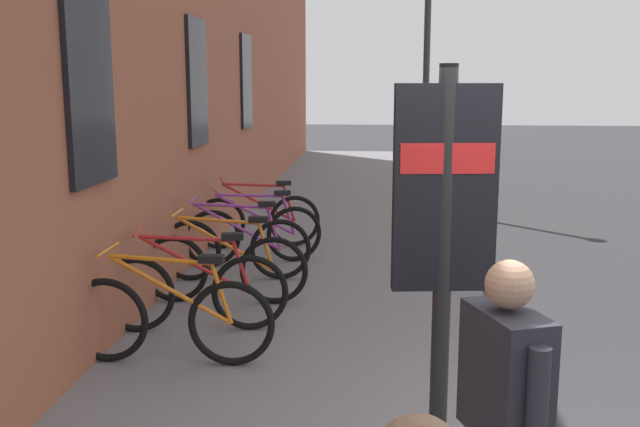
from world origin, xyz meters
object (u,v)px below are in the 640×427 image
Objects in this scene: bicycle_leaning_wall at (236,247)px; street_lamp at (427,41)px; bicycle_end_of_row at (258,220)px; bicycle_by_door at (225,267)px; pedestrian_by_facade at (504,398)px; bicycle_under_window at (254,234)px; bicycle_far_end at (194,291)px; transit_info_sign at (444,217)px; bicycle_beside_lamp at (169,318)px.

street_lamp reaches higher than bicycle_leaning_wall.
bicycle_end_of_row is at bearing 146.79° from street_lamp.
bicycle_by_door is 1.02× the size of bicycle_end_of_row.
bicycle_end_of_row is 7.16m from pedestrian_by_facade.
pedestrian_by_facade is at bearing -162.09° from bicycle_end_of_row.
bicycle_by_door is at bearing 178.73° from bicycle_under_window.
transit_info_sign is (-2.54, -2.03, 1.21)m from bicycle_far_end.
bicycle_far_end is at bearing -0.57° from bicycle_beside_lamp.
bicycle_by_door and bicycle_end_of_row have the same top height.
bicycle_by_door is 1.66m from bicycle_under_window.
bicycle_end_of_row is (1.67, 0.02, -0.00)m from bicycle_leaning_wall.
bicycle_far_end is at bearing 178.23° from bicycle_leaning_wall.
bicycle_by_door and bicycle_under_window have the same top height.
transit_info_sign reaches higher than bicycle_end_of_row.
bicycle_end_of_row is 0.72× the size of transit_info_sign.
transit_info_sign is (-3.41, -1.93, 1.21)m from bicycle_by_door.
street_lamp is (8.08, -2.57, 2.62)m from bicycle_beside_lamp.
transit_info_sign reaches higher than pedestrian_by_facade.
bicycle_far_end is at bearing 179.36° from bicycle_end_of_row.
bicycle_end_of_row is (0.90, 0.10, 0.00)m from bicycle_under_window.
bicycle_leaning_wall is 1.02× the size of bicycle_end_of_row.
bicycle_leaning_wall is 0.77m from bicycle_under_window.
transit_info_sign is 1.07m from pedestrian_by_facade.
bicycle_far_end is 8.16m from street_lamp.
pedestrian_by_facade is at bearing -146.43° from bicycle_far_end.
transit_info_sign is at bearing -161.51° from bicycle_end_of_row.
bicycle_far_end is 4.08m from pedestrian_by_facade.
bicycle_end_of_row is at bearing 18.49° from transit_info_sign.
bicycle_beside_lamp is 1.04× the size of bicycle_under_window.
bicycle_under_window is at bearing 20.48° from transit_info_sign.
bicycle_by_door is (0.87, -0.10, -0.00)m from bicycle_far_end.
bicycle_beside_lamp is 1.12× the size of pedestrian_by_facade.
bicycle_beside_lamp is 3.46m from pedestrian_by_facade.
pedestrian_by_facade is (-5.13, -2.18, 0.57)m from bicycle_leaning_wall.
street_lamp is (9.82, -0.53, 1.41)m from transit_info_sign.
transit_info_sign is 0.47× the size of street_lamp.
bicycle_far_end is 1.00× the size of bicycle_leaning_wall.
bicycle_beside_lamp is 0.74× the size of transit_info_sign.
bicycle_leaning_wall is at bearing -1.39° from bicycle_beside_lamp.
bicycle_by_door is 7.35m from street_lamp.
transit_info_sign is 1.52× the size of pedestrian_by_facade.
bicycle_under_window is (0.77, -0.09, -0.00)m from bicycle_leaning_wall.
bicycle_by_door is 0.89m from bicycle_leaning_wall.
bicycle_beside_lamp and bicycle_far_end have the same top height.
bicycle_under_window is 6.28m from pedestrian_by_facade.
bicycle_beside_lamp is at bearing 178.61° from bicycle_leaning_wall.
transit_info_sign is at bearing 176.90° from street_lamp.
pedestrian_by_facade is (-3.37, -2.23, 0.57)m from bicycle_far_end.
bicycle_leaning_wall is (1.76, -0.05, 0.00)m from bicycle_far_end.
bicycle_end_of_row is 0.34× the size of street_lamp.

